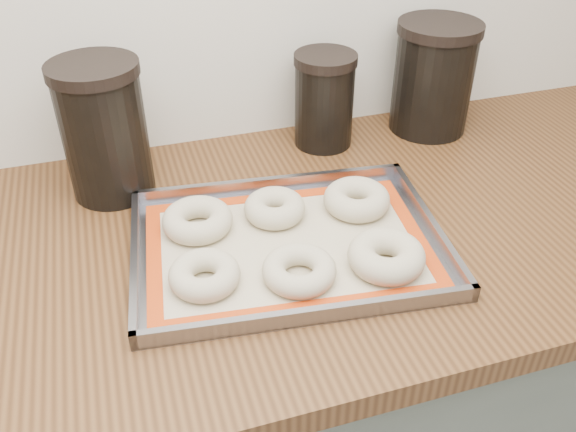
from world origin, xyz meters
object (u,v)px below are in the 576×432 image
object	(u,v)px
bagel_back_mid	(275,208)
canister_left	(104,130)
bagel_back_left	(198,220)
canister_mid	(324,100)
canister_right	(433,77)
bagel_front_left	(204,275)
bagel_back_right	(357,199)
baking_tray	(288,245)
bagel_front_mid	(299,270)
bagel_front_right	(386,256)

from	to	relation	value
bagel_back_mid	canister_left	world-z (taller)	canister_left
bagel_back_left	canister_mid	world-z (taller)	canister_mid
canister_mid	canister_right	size ratio (longest dim) A/B	0.83
bagel_front_left	canister_mid	bearing A→B (deg)	49.01
bagel_back_right	canister_left	distance (m)	0.42
bagel_back_left	canister_mid	xyz separation A→B (m)	(0.28, 0.22, 0.07)
baking_tray	canister_left	distance (m)	0.36
bagel_back_left	canister_right	xyz separation A→B (m)	(0.51, 0.21, 0.09)
baking_tray	bagel_front_left	size ratio (longest dim) A/B	4.95
bagel_back_mid	canister_right	xyz separation A→B (m)	(0.38, 0.22, 0.09)
bagel_front_left	bagel_front_mid	bearing A→B (deg)	-12.80
bagel_back_mid	canister_mid	size ratio (longest dim) A/B	0.55
baking_tray	bagel_back_right	distance (m)	0.15
baking_tray	canister_right	size ratio (longest dim) A/B	2.30
bagel_back_mid	bagel_back_right	xyz separation A→B (m)	(0.13, -0.02, 0.00)
baking_tray	bagel_front_right	bearing A→B (deg)	-36.50
bagel_front_mid	canister_left	distance (m)	0.40
canister_mid	canister_right	bearing A→B (deg)	-0.82
bagel_back_left	canister_right	size ratio (longest dim) A/B	0.51
bagel_front_right	canister_mid	size ratio (longest dim) A/B	0.62
bagel_front_left	canister_right	bearing A→B (deg)	33.13
canister_right	bagel_front_mid	bearing A→B (deg)	-136.83
bagel_front_left	baking_tray	bearing A→B (deg)	19.38
bagel_front_mid	bagel_back_right	distance (m)	0.20
bagel_front_right	canister_right	xyz separation A→B (m)	(0.27, 0.38, 0.08)
bagel_front_right	bagel_back_right	xyz separation A→B (m)	(0.02, 0.15, -0.00)
bagel_front_left	bagel_back_right	bearing A→B (deg)	21.60
bagel_front_left	bagel_front_right	bearing A→B (deg)	-9.07
bagel_front_right	bagel_back_left	bearing A→B (deg)	144.89
canister_left	canister_mid	size ratio (longest dim) A/B	1.28
baking_tray	bagel_back_mid	world-z (taller)	bagel_back_mid
canister_left	canister_right	world-z (taller)	canister_left
bagel_front_mid	canister_right	world-z (taller)	canister_right
baking_tray	bagel_front_left	distance (m)	0.14
baking_tray	bagel_back_left	size ratio (longest dim) A/B	4.52
bagel_front_left	bagel_back_right	world-z (taller)	bagel_back_right
baking_tray	canister_left	world-z (taller)	canister_left
bagel_back_left	canister_left	bearing A→B (deg)	125.18
bagel_front_left	bagel_back_right	distance (m)	0.29
canister_mid	canister_right	world-z (taller)	canister_right
bagel_front_mid	bagel_front_right	bearing A→B (deg)	-5.23
bagel_front_right	canister_left	world-z (taller)	canister_left
bagel_front_left	canister_right	distance (m)	0.63
bagel_front_right	canister_left	bearing A→B (deg)	136.96
bagel_front_right	bagel_back_mid	xyz separation A→B (m)	(-0.12, 0.17, -0.00)
baking_tray	canister_mid	bearing A→B (deg)	61.14
bagel_front_left	canister_mid	distance (m)	0.46
canister_left	canister_right	distance (m)	0.62
bagel_back_right	canister_mid	world-z (taller)	canister_mid
baking_tray	bagel_back_right	world-z (taller)	bagel_back_right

